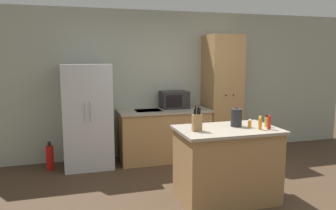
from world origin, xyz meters
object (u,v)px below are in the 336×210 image
knife_block (197,122)px  spice_bottle_green_herb (250,124)px  refrigerator (87,116)px  kettle (236,118)px  spice_bottle_amber_oil (266,121)px  pantry_cabinet (222,96)px  spice_bottle_short_red (269,123)px  microwave (174,100)px  fire_extinguisher (50,157)px  spice_bottle_tall_dark (260,123)px

knife_block → spice_bottle_green_herb: 0.71m
refrigerator → kettle: size_ratio=6.84×
spice_bottle_amber_oil → pantry_cabinet: bearing=81.1°
spice_bottle_short_red → spice_bottle_amber_oil: 0.15m
knife_block → microwave: bearing=80.3°
knife_block → fire_extinguisher: 2.70m
kettle → refrigerator: bearing=135.2°
microwave → knife_block: 2.01m
spice_bottle_green_herb → spice_bottle_amber_oil: bearing=-7.1°
spice_bottle_short_red → fire_extinguisher: 3.42m
knife_block → fire_extinguisher: knife_block is taller
pantry_cabinet → knife_block: size_ratio=7.17×
pantry_cabinet → spice_bottle_green_herb: size_ratio=21.13×
kettle → pantry_cabinet: bearing=69.9°
pantry_cabinet → spice_bottle_tall_dark: pantry_cabinet is taller
knife_block → fire_extinguisher: size_ratio=0.67×
refrigerator → knife_block: refrigerator is taller
microwave → fire_extinguisher: size_ratio=1.05×
spice_bottle_green_herb → kettle: bearing=141.7°
refrigerator → spice_bottle_short_red: size_ratio=9.71×
spice_bottle_tall_dark → spice_bottle_amber_oil: spice_bottle_tall_dark is taller
microwave → spice_bottle_tall_dark: size_ratio=2.89×
spice_bottle_tall_dark → refrigerator: bearing=134.3°
refrigerator → fire_extinguisher: bearing=179.9°
spice_bottle_short_red → kettle: kettle is taller
kettle → spice_bottle_amber_oil: bearing=-20.5°
microwave → fire_extinguisher: bearing=-176.4°
pantry_cabinet → spice_bottle_amber_oil: 1.93m
pantry_cabinet → spice_bottle_amber_oil: bearing=-98.9°
knife_block → spice_bottle_tall_dark: knife_block is taller
pantry_cabinet → microwave: (-0.88, 0.10, -0.05)m
microwave → spice_bottle_amber_oil: (0.58, -2.00, -0.04)m
spice_bottle_tall_dark → spice_bottle_green_herb: spice_bottle_tall_dark is taller
knife_block → kettle: knife_block is taller
spice_bottle_green_herb → fire_extinguisher: spice_bottle_green_herb is taller
spice_bottle_tall_dark → spice_bottle_green_herb: 0.16m
microwave → spice_bottle_tall_dark: 2.16m
spice_bottle_amber_oil → knife_block: bearing=178.3°
microwave → spice_bottle_amber_oil: bearing=-73.8°
kettle → fire_extinguisher: (-2.36, 1.74, -0.83)m
spice_bottle_short_red → kettle: bearing=138.0°
refrigerator → pantry_cabinet: (2.40, 0.04, 0.25)m
kettle → fire_extinguisher: size_ratio=0.54×
spice_bottle_short_red → refrigerator: bearing=135.6°
refrigerator → spice_bottle_amber_oil: bearing=-41.7°
refrigerator → kettle: (1.75, -1.74, 0.20)m
knife_block → fire_extinguisher: (-1.79, 1.84, -0.83)m
spice_bottle_short_red → spice_bottle_green_herb: spice_bottle_short_red is taller
fire_extinguisher → spice_bottle_short_red: bearing=-37.1°
pantry_cabinet → spice_bottle_short_red: bearing=-99.8°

